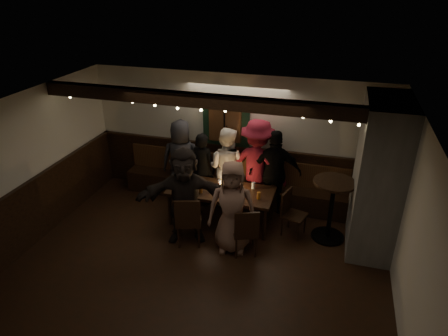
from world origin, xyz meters
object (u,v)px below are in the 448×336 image
(person_d, at_px, (257,165))
(person_b, at_px, (203,168))
(person_c, at_px, (226,167))
(chair_end, at_px, (290,210))
(person_g, at_px, (232,207))
(chair_near_right, at_px, (246,230))
(person_f, at_px, (185,196))
(person_a, at_px, (182,160))
(chair_near_left, at_px, (188,219))
(dining_table, at_px, (221,193))
(high_top, at_px, (332,203))
(person_e, at_px, (275,173))

(person_d, bearing_deg, person_b, 17.20)
(person_c, bearing_deg, person_d, -168.48)
(chair_end, distance_m, person_g, 1.20)
(chair_near_right, xyz_separation_m, person_c, (-0.77, 1.55, 0.32))
(chair_end, bearing_deg, person_b, 161.05)
(person_b, bearing_deg, person_f, 102.65)
(person_b, distance_m, person_d, 1.11)
(person_a, distance_m, person_g, 2.06)
(chair_end, bearing_deg, chair_near_left, -152.19)
(person_a, bearing_deg, person_g, 122.30)
(dining_table, bearing_deg, person_c, 97.85)
(person_a, relative_size, person_b, 1.12)
(dining_table, distance_m, person_f, 0.84)
(chair_near_right, relative_size, person_a, 0.53)
(dining_table, xyz_separation_m, high_top, (1.99, 0.06, 0.09))
(person_f, bearing_deg, person_a, 95.42)
(person_d, bearing_deg, dining_table, 67.32)
(person_g, bearing_deg, person_d, 74.39)
(person_c, height_order, person_g, person_c)
(high_top, xyz_separation_m, person_e, (-1.10, 0.61, 0.13))
(person_e, bearing_deg, chair_near_left, 41.28)
(person_d, xyz_separation_m, person_f, (-0.95, -1.43, -0.05))
(dining_table, height_order, person_d, person_d)
(chair_end, relative_size, person_c, 0.51)
(high_top, height_order, person_a, person_a)
(person_g, bearing_deg, dining_table, 107.87)
(chair_end, height_order, person_b, person_b)
(high_top, bearing_deg, chair_near_left, -158.58)
(high_top, xyz_separation_m, person_c, (-2.09, 0.64, 0.10))
(dining_table, bearing_deg, person_b, 131.62)
(person_g, bearing_deg, person_f, 164.73)
(person_g, bearing_deg, chair_near_right, -35.69)
(chair_near_right, xyz_separation_m, person_f, (-1.12, 0.17, 0.37))
(chair_near_left, xyz_separation_m, person_e, (1.21, 1.51, 0.32))
(person_b, height_order, person_g, person_g)
(chair_near_right, relative_size, person_d, 0.48)
(dining_table, height_order, person_e, person_e)
(person_c, bearing_deg, person_g, 116.13)
(chair_end, xyz_separation_m, person_b, (-1.87, 0.64, 0.28))
(person_a, xyz_separation_m, person_e, (1.94, -0.06, 0.01))
(chair_end, relative_size, person_b, 0.56)
(chair_end, bearing_deg, dining_table, -179.79)
(person_e, bearing_deg, person_f, 35.18)
(person_f, bearing_deg, chair_near_left, -75.76)
(chair_end, xyz_separation_m, person_a, (-2.35, 0.72, 0.37))
(person_d, bearing_deg, high_top, 166.31)
(person_b, relative_size, person_d, 0.82)
(person_b, distance_m, person_g, 1.69)
(person_b, bearing_deg, chair_near_right, 136.75)
(person_d, height_order, person_e, person_d)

